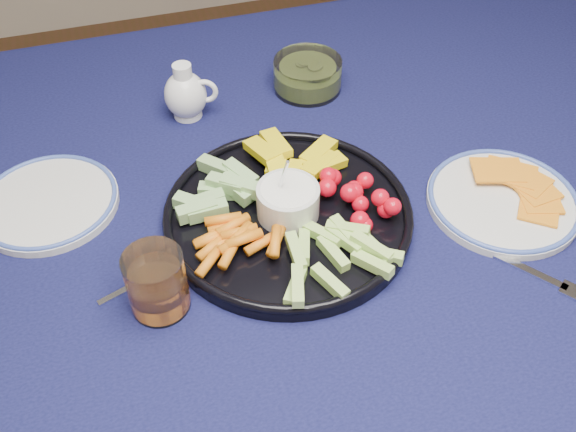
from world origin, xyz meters
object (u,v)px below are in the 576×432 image
object	(u,v)px
crudite_platter	(286,211)
juice_tumbler	(157,285)
cheese_plate	(503,199)
creamer_pitcher	(186,94)
pickle_bowl	(308,76)
dining_table	(275,222)
side_plate_extra	(48,202)

from	to	relation	value
crudite_platter	juice_tumbler	size ratio (longest dim) A/B	3.98
cheese_plate	juice_tumbler	bearing A→B (deg)	-176.33
creamer_pitcher	pickle_bowl	bearing A→B (deg)	4.25
dining_table	crudite_platter	world-z (taller)	crudite_platter
juice_tumbler	side_plate_extra	world-z (taller)	juice_tumbler
crudite_platter	creamer_pitcher	distance (m)	0.31
dining_table	side_plate_extra	world-z (taller)	side_plate_extra
juice_tumbler	side_plate_extra	distance (m)	0.27
pickle_bowl	cheese_plate	xyz separation A→B (m)	(0.19, -0.38, -0.01)
crudite_platter	creamer_pitcher	xyz separation A→B (m)	(-0.09, 0.30, 0.02)
cheese_plate	pickle_bowl	bearing A→B (deg)	116.12
pickle_bowl	cheese_plate	world-z (taller)	pickle_bowl
crudite_platter	juice_tumbler	xyz separation A→B (m)	(-0.20, -0.10, 0.02)
dining_table	juice_tumbler	size ratio (longest dim) A/B	18.13
side_plate_extra	cheese_plate	bearing A→B (deg)	-16.88
pickle_bowl	juice_tumbler	distance (m)	0.53
dining_table	side_plate_extra	xyz separation A→B (m)	(-0.34, 0.05, 0.10)
creamer_pitcher	cheese_plate	world-z (taller)	creamer_pitcher
crudite_platter	cheese_plate	world-z (taller)	crudite_platter
pickle_bowl	side_plate_extra	size ratio (longest dim) A/B	0.59
dining_table	crudite_platter	size ratio (longest dim) A/B	4.55
creamer_pitcher	juice_tumbler	size ratio (longest dim) A/B	1.11
dining_table	pickle_bowl	xyz separation A→B (m)	(0.13, 0.23, 0.11)
creamer_pitcher	pickle_bowl	world-z (taller)	creamer_pitcher
dining_table	side_plate_extra	bearing A→B (deg)	171.26
cheese_plate	dining_table	bearing A→B (deg)	155.16
pickle_bowl	juice_tumbler	bearing A→B (deg)	-129.43
crudite_platter	dining_table	bearing A→B (deg)	86.56
side_plate_extra	pickle_bowl	bearing A→B (deg)	20.82
pickle_bowl	side_plate_extra	bearing A→B (deg)	-159.18
creamer_pitcher	crudite_platter	bearing A→B (deg)	-73.51
pickle_bowl	creamer_pitcher	bearing A→B (deg)	-175.75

